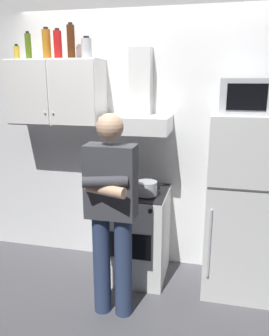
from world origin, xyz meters
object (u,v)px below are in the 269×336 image
at_px(microwave, 250,96).
at_px(bottle_canister_steel, 87,48).
at_px(bottle_olive_oil, 28,46).
at_px(range_hood, 139,110).
at_px(cooking_pot, 147,188).
at_px(stove_oven, 135,233).
at_px(person_standing, 111,210).
at_px(bottle_soda_red, 58,44).
at_px(refrigerator, 241,205).
at_px(bottle_rum_dark, 71,42).
at_px(bottle_liquor_amber, 47,44).
at_px(bottle_spice_jar, 17,52).
at_px(upper_cabinet, 57,92).

height_order(microwave, bottle_canister_steel, bottle_canister_steel).
bearing_deg(bottle_canister_steel, bottle_olive_oil, -177.64).
xyz_separation_m(range_hood, cooking_pot, (0.13, -0.25, -0.66)).
bearing_deg(cooking_pot, stove_oven, 137.51).
height_order(stove_oven, cooking_pot, cooking_pot).
height_order(person_standing, bottle_soda_red, bottle_soda_red).
relative_size(stove_oven, refrigerator, 0.55).
height_order(range_hood, cooking_pot, range_hood).
relative_size(bottle_canister_steel, bottle_rum_dark, 0.62).
bearing_deg(bottle_rum_dark, bottle_olive_oil, -174.80).
distance_m(refrigerator, person_standing, 1.17).
relative_size(bottle_liquor_amber, bottle_canister_steel, 1.42).
xyz_separation_m(bottle_liquor_amber, bottle_rum_dark, (0.22, 0.05, 0.02)).
bearing_deg(microwave, bottle_spice_jar, 177.88).
relative_size(stove_oven, cooking_pot, 3.03).
distance_m(range_hood, bottle_spice_jar, 1.28).
xyz_separation_m(bottle_canister_steel, bottle_rum_dark, (-0.16, 0.01, 0.06)).
xyz_separation_m(refrigerator, cooking_pot, (-0.82, -0.12, 0.14)).
relative_size(refrigerator, bottle_olive_oil, 6.43).
distance_m(stove_oven, cooking_pot, 0.53).
relative_size(stove_oven, range_hood, 1.17).
bearing_deg(bottle_olive_oil, bottle_liquor_amber, -4.35).
relative_size(person_standing, cooking_pot, 5.69).
distance_m(bottle_liquor_amber, bottle_spice_jar, 0.31).
distance_m(upper_cabinet, bottle_canister_steel, 0.50).
xyz_separation_m(upper_cabinet, bottle_spice_jar, (-0.37, -0.03, 0.36)).
height_order(person_standing, bottle_liquor_amber, bottle_liquor_amber).
height_order(range_hood, bottle_olive_oil, bottle_olive_oil).
height_order(upper_cabinet, cooking_pot, upper_cabinet).
distance_m(cooking_pot, bottle_olive_oil, 1.73).
distance_m(upper_cabinet, stove_oven, 1.55).
bearing_deg(microwave, refrigerator, -89.10).
bearing_deg(stove_oven, refrigerator, 0.04).
bearing_deg(bottle_liquor_amber, range_hood, 0.80).
bearing_deg(microwave, range_hood, 173.54).
bearing_deg(upper_cabinet, cooking_pot, -14.73).
distance_m(cooking_pot, bottle_soda_red, 1.53).
relative_size(range_hood, bottle_canister_steel, 3.84).
bearing_deg(stove_oven, bottle_liquor_amber, 172.47).
height_order(range_hood, bottle_spice_jar, bottle_spice_jar).
xyz_separation_m(upper_cabinet, refrigerator, (1.75, -0.12, -0.95)).
distance_m(bottle_liquor_amber, bottle_rum_dark, 0.23).
height_order(cooking_pot, bottle_rum_dark, bottle_rum_dark).
bearing_deg(bottle_spice_jar, cooking_pot, -9.47).
height_order(range_hood, bottle_canister_steel, bottle_canister_steel).
height_order(bottle_soda_red, bottle_canister_steel, bottle_soda_red).
bearing_deg(upper_cabinet, bottle_olive_oil, 179.11).
bearing_deg(upper_cabinet, bottle_canister_steel, 5.11).
height_order(cooking_pot, bottle_olive_oil, bottle_olive_oil).
relative_size(bottle_spice_jar, bottle_olive_oil, 0.55).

